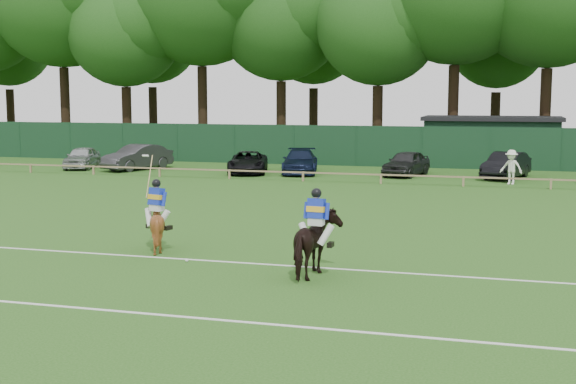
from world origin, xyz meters
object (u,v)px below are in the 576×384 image
(horse_dark, at_px, (316,244))
(horse_chestnut, at_px, (157,225))
(polo_ball, at_px, (187,260))
(suv_black, at_px, (248,162))
(sedan_grey, at_px, (137,157))
(utility_shed, at_px, (491,141))
(hatch_grey, at_px, (406,163))
(estate_black, at_px, (506,165))
(sedan_silver, at_px, (82,157))
(sedan_navy, at_px, (300,162))
(spectator_left, at_px, (511,167))

(horse_dark, height_order, horse_chestnut, horse_dark)
(polo_ball, bearing_deg, suv_black, 104.94)
(sedan_grey, height_order, utility_shed, utility_shed)
(hatch_grey, xyz_separation_m, estate_black, (5.23, 0.10, 0.01))
(horse_chestnut, xyz_separation_m, sedan_grey, (-11.45, 21.24, 0.02))
(horse_chestnut, distance_m, estate_black, 24.23)
(horse_dark, xyz_separation_m, sedan_grey, (-16.56, 23.11, -0.06))
(sedan_silver, relative_size, utility_shed, 0.46)
(sedan_navy, bearing_deg, horse_chestnut, -97.81)
(sedan_silver, xyz_separation_m, estate_black, (24.44, 1.24, 0.03))
(sedan_silver, bearing_deg, polo_ball, -68.84)
(sedan_navy, relative_size, polo_ball, 51.08)
(horse_chestnut, xyz_separation_m, estate_black, (9.42, 22.32, -0.03))
(suv_black, distance_m, sedan_navy, 2.93)
(hatch_grey, bearing_deg, utility_shed, 74.83)
(suv_black, height_order, hatch_grey, hatch_grey)
(sedan_grey, relative_size, suv_black, 1.02)
(suv_black, xyz_separation_m, spectator_left, (14.21, -1.50, 0.24))
(horse_dark, relative_size, suv_black, 0.43)
(horse_chestnut, distance_m, sedan_navy, 21.93)
(sedan_silver, xyz_separation_m, sedan_navy, (13.32, 0.78, 0.01))
(polo_ball, bearing_deg, horse_dark, -10.26)
(polo_ball, distance_m, utility_shed, 32.10)
(polo_ball, bearing_deg, sedan_silver, 126.41)
(sedan_grey, distance_m, estate_black, 20.90)
(horse_dark, height_order, estate_black, horse_dark)
(hatch_grey, height_order, estate_black, estate_black)
(sedan_silver, xyz_separation_m, polo_ball, (16.44, -22.29, -0.61))
(hatch_grey, distance_m, spectator_left, 6.09)
(suv_black, height_order, utility_shed, utility_shed)
(utility_shed, bearing_deg, sedan_navy, -141.11)
(horse_dark, relative_size, polo_ball, 21.05)
(sedan_silver, height_order, hatch_grey, hatch_grey)
(sedan_grey, xyz_separation_m, utility_shed, (19.93, 8.84, 0.80))
(horse_chestnut, xyz_separation_m, polo_ball, (1.41, -1.20, -0.67))
(sedan_grey, bearing_deg, horse_chestnut, -42.03)
(horse_dark, xyz_separation_m, suv_black, (-9.64, 22.96, -0.19))
(horse_dark, distance_m, hatch_grey, 24.11)
(sedan_grey, bearing_deg, hatch_grey, 23.25)
(estate_black, relative_size, spectator_left, 2.46)
(sedan_silver, xyz_separation_m, suv_black, (10.49, 0.00, -0.04))
(hatch_grey, distance_m, estate_black, 5.23)
(horse_dark, distance_m, sedan_grey, 28.43)
(spectator_left, bearing_deg, utility_shed, 115.71)
(horse_chestnut, height_order, sedan_grey, sedan_grey)
(horse_dark, relative_size, hatch_grey, 0.47)
(horse_chestnut, bearing_deg, sedan_navy, -68.54)
(sedan_grey, distance_m, utility_shed, 21.82)
(spectator_left, xyz_separation_m, polo_ball, (-8.26, -20.79, -0.81))
(horse_chestnut, distance_m, suv_black, 21.57)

